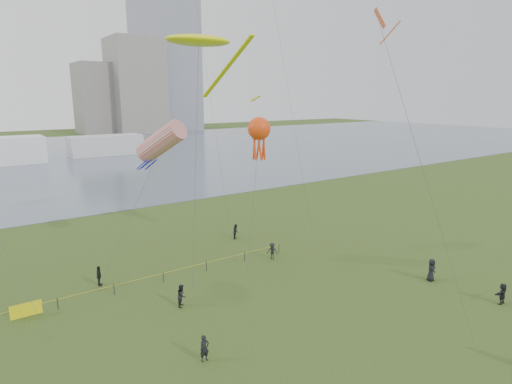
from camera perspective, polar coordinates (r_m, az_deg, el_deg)
ground_plane at (r=27.47m, az=12.88°, el=-20.45°), size 400.00×400.00×0.00m
lake at (r=117.31m, az=-26.19°, el=4.07°), size 400.00×120.00×0.08m
building_mid at (r=188.15m, az=-15.71°, el=13.43°), size 20.00×20.00×38.00m
building_low at (r=189.63m, az=-20.31°, el=11.61°), size 16.00×18.00×28.00m
pavilion_right at (r=118.01m, az=-19.42°, el=5.91°), size 18.00×7.00×5.00m
fence at (r=34.74m, az=-21.84°, el=-12.63°), size 24.07×0.07×1.05m
spectator_a at (r=32.15m, az=-9.86°, el=-13.43°), size 0.99×1.02×1.66m
spectator_b at (r=40.18m, az=2.18°, el=-7.88°), size 1.12×1.13×1.57m
spectator_c at (r=37.01m, az=-20.21°, el=-10.46°), size 0.80×1.05×1.66m
spectator_d at (r=38.43m, az=22.33°, el=-9.59°), size 0.99×0.71×1.88m
spectator_e at (r=36.73m, az=29.99°, el=-11.67°), size 1.48×0.50×1.58m
spectator_f at (r=26.15m, az=-6.89°, el=-19.99°), size 0.59×0.39×1.59m
spectator_g at (r=45.78m, az=-2.69°, el=-5.27°), size 0.97×0.97×1.59m
kite_stingray at (r=36.51m, az=-7.62°, el=19.31°), size 5.93×10.23×19.66m
kite_windsock at (r=36.59m, az=-12.52°, el=6.55°), size 8.21×5.11×13.09m
kite_octopus at (r=39.64m, az=0.42°, el=8.33°), size 5.41×5.45×13.03m
kite_delta at (r=31.11m, az=16.91°, el=19.23°), size 1.73×8.73×20.49m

